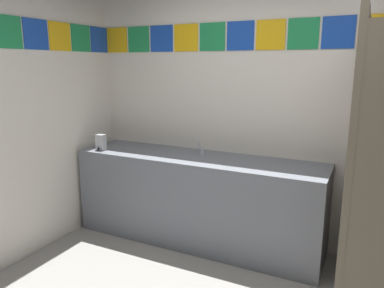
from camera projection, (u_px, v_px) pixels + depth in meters
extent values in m
cube|color=silver|center=(283.00, 113.00, 3.35)|extent=(3.93, 0.08, 2.55)
cube|color=yellow|center=(117.00, 40.00, 3.95)|extent=(0.26, 0.01, 0.26)
cube|color=#1E8C4C|center=(139.00, 39.00, 3.83)|extent=(0.26, 0.01, 0.26)
cube|color=#1947B7|center=(161.00, 39.00, 3.71)|extent=(0.26, 0.01, 0.26)
cube|color=yellow|center=(186.00, 38.00, 3.59)|extent=(0.26, 0.01, 0.26)
cube|color=#1E8C4C|center=(212.00, 37.00, 3.47)|extent=(0.26, 0.01, 0.26)
cube|color=#1947B7|center=(240.00, 36.00, 3.35)|extent=(0.26, 0.01, 0.26)
cube|color=yellow|center=(271.00, 35.00, 3.22)|extent=(0.26, 0.01, 0.26)
cube|color=#1E8C4C|center=(303.00, 34.00, 3.10)|extent=(0.26, 0.01, 0.26)
cube|color=#1947B7|center=(338.00, 32.00, 2.98)|extent=(0.26, 0.01, 0.26)
cube|color=yellow|center=(377.00, 31.00, 2.86)|extent=(0.26, 0.01, 0.26)
cube|color=#1E8C4C|center=(8.00, 32.00, 2.93)|extent=(0.01, 0.26, 0.26)
cube|color=#1947B7|center=(36.00, 34.00, 3.17)|extent=(0.01, 0.26, 0.26)
cube|color=yellow|center=(60.00, 36.00, 3.41)|extent=(0.01, 0.26, 0.26)
cube|color=#1E8C4C|center=(81.00, 38.00, 3.65)|extent=(0.01, 0.26, 0.26)
cube|color=#1947B7|center=(99.00, 40.00, 3.89)|extent=(0.01, 0.26, 0.26)
cube|color=slate|center=(197.00, 199.00, 3.54)|extent=(2.40, 0.61, 0.85)
cube|color=slate|center=(209.00, 154.00, 3.71)|extent=(2.40, 0.03, 0.08)
cylinder|color=white|center=(196.00, 163.00, 3.44)|extent=(0.34, 0.34, 0.10)
cylinder|color=silver|center=(202.00, 152.00, 3.54)|extent=(0.04, 0.04, 0.05)
cylinder|color=silver|center=(200.00, 146.00, 3.48)|extent=(0.02, 0.06, 0.09)
cube|color=#B7BABF|center=(101.00, 142.00, 3.71)|extent=(0.09, 0.07, 0.16)
cylinder|color=black|center=(98.00, 149.00, 3.68)|extent=(0.02, 0.02, 0.03)
cube|color=#726651|center=(353.00, 173.00, 2.45)|extent=(0.04, 1.48, 1.99)
cylinder|color=silver|center=(352.00, 193.00, 1.79)|extent=(0.02, 0.02, 0.10)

